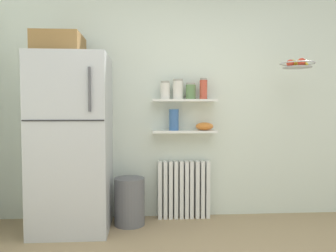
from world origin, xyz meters
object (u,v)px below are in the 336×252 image
object	(u,v)px
storage_jar_3	(203,89)
storage_jar_1	(178,89)
refrigerator	(72,139)
vase	(174,120)
storage_jar_2	(191,91)
radiator	(184,189)
hanging_fruit_basket	(297,64)
shelf_bowl	(204,126)
trash_bin	(129,201)
storage_jar_0	(165,90)

from	to	relation	value
storage_jar_3	storage_jar_1	bearing A→B (deg)	-180.00
refrigerator	vase	bearing A→B (deg)	13.01
storage_jar_2	vase	world-z (taller)	storage_jar_2
radiator	hanging_fruit_basket	world-z (taller)	hanging_fruit_basket
refrigerator	vase	distance (m)	1.10
storage_jar_3	hanging_fruit_basket	xyz separation A→B (m)	(0.92, -0.30, 0.24)
hanging_fruit_basket	shelf_bowl	bearing A→B (deg)	161.45
storage_jar_3	vase	distance (m)	0.47
radiator	trash_bin	size ratio (longest dim) A/B	1.28
storage_jar_3	trash_bin	xyz separation A→B (m)	(-0.81, -0.16, -1.19)
storage_jar_2	trash_bin	world-z (taller)	storage_jar_2
refrigerator	hanging_fruit_basket	distance (m)	2.42
trash_bin	radiator	bearing A→B (deg)	17.81
refrigerator	trash_bin	bearing A→B (deg)	8.15
shelf_bowl	trash_bin	xyz separation A→B (m)	(-0.82, -0.16, -0.78)
refrigerator	vase	world-z (taller)	refrigerator
radiator	storage_jar_1	bearing A→B (deg)	-156.94
storage_jar_2	vase	distance (m)	0.36
refrigerator	storage_jar_1	xyz separation A→B (m)	(1.10, 0.24, 0.51)
storage_jar_1	storage_jar_0	bearing A→B (deg)	180.00
radiator	storage_jar_1	world-z (taller)	storage_jar_1
refrigerator	hanging_fruit_basket	xyz separation A→B (m)	(2.30, -0.06, 0.76)
refrigerator	storage_jar_0	xyz separation A→B (m)	(0.96, 0.24, 0.50)
storage_jar_3	hanging_fruit_basket	size ratio (longest dim) A/B	0.65
shelf_bowl	trash_bin	bearing A→B (deg)	-168.86
vase	hanging_fruit_basket	xyz separation A→B (m)	(1.24, -0.30, 0.58)
refrigerator	shelf_bowl	bearing A→B (deg)	9.92
hanging_fruit_basket	storage_jar_0	bearing A→B (deg)	167.25
storage_jar_0	storage_jar_1	distance (m)	0.14
storage_jar_1	hanging_fruit_basket	xyz separation A→B (m)	(1.20, -0.30, 0.25)
storage_jar_0	vase	world-z (taller)	storage_jar_0
refrigerator	storage_jar_2	xyz separation A→B (m)	(1.24, 0.24, 0.49)
storage_jar_2	radiator	bearing A→B (deg)	156.94
storage_jar_1	trash_bin	size ratio (longest dim) A/B	0.44
storage_jar_1	vase	bearing A→B (deg)	180.00
storage_jar_2	shelf_bowl	size ratio (longest dim) A/B	0.91
radiator	storage_jar_2	world-z (taller)	storage_jar_2
shelf_bowl	trash_bin	size ratio (longest dim) A/B	0.39
storage_jar_0	storage_jar_3	world-z (taller)	storage_jar_3
radiator	storage_jar_2	xyz separation A→B (m)	(0.07, -0.03, 1.10)
vase	shelf_bowl	xyz separation A→B (m)	(0.34, 0.00, -0.07)
storage_jar_1	shelf_bowl	bearing A→B (deg)	0.00
storage_jar_0	trash_bin	size ratio (longest dim) A/B	0.39
storage_jar_1	hanging_fruit_basket	world-z (taller)	hanging_fruit_basket
storage_jar_0	vase	size ratio (longest dim) A/B	0.84
storage_jar_0	shelf_bowl	bearing A→B (deg)	0.00
vase	hanging_fruit_basket	world-z (taller)	hanging_fruit_basket
shelf_bowl	storage_jar_3	bearing A→B (deg)	180.00
refrigerator	vase	size ratio (longest dim) A/B	8.40
vase	hanging_fruit_basket	distance (m)	1.41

